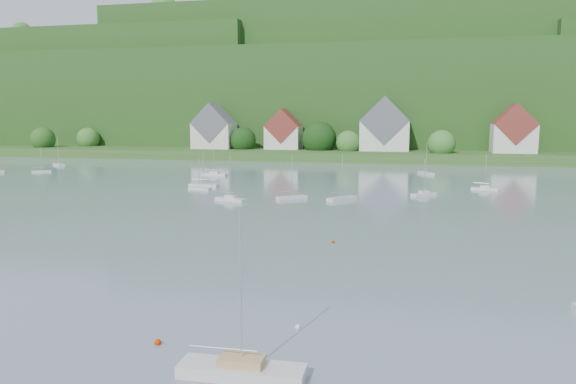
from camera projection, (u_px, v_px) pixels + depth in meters
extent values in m
cube|color=#28501E|center=(372.00, 152.00, 198.01)|extent=(600.00, 60.00, 3.00)
cube|color=#183A12|center=(384.00, 104.00, 267.92)|extent=(620.00, 160.00, 40.00)
cube|color=#183A12|center=(89.00, 97.00, 285.74)|extent=(200.00, 120.00, 52.00)
cube|color=#183A12|center=(406.00, 87.00, 259.79)|extent=(240.00, 130.00, 60.00)
sphere|color=#316826|center=(88.00, 139.00, 212.87)|extent=(8.61, 8.61, 8.61)
sphere|color=#224B16|center=(43.00, 139.00, 204.78)|extent=(9.03, 9.03, 9.03)
sphere|color=#316826|center=(348.00, 143.00, 183.36)|extent=(8.19, 8.19, 8.19)
sphere|color=#316826|center=(221.00, 143.00, 195.44)|extent=(6.49, 6.49, 6.49)
sphere|color=#316826|center=(516.00, 139.00, 179.35)|extent=(12.16, 12.16, 12.16)
sphere|color=#316826|center=(442.00, 144.00, 172.99)|extent=(8.73, 8.73, 8.73)
sphere|color=black|center=(243.00, 140.00, 193.34)|extent=(9.32, 9.32, 9.32)
sphere|color=black|center=(319.00, 139.00, 187.82)|extent=(11.92, 11.92, 11.92)
sphere|color=#316826|center=(107.00, 31.00, 244.89)|extent=(10.52, 10.52, 10.52)
sphere|color=#224B16|center=(210.00, 39.00, 270.56)|extent=(10.29, 10.29, 10.29)
sphere|color=black|center=(16.00, 44.00, 288.85)|extent=(10.31, 10.31, 10.31)
sphere|color=black|center=(7.00, 37.00, 261.75)|extent=(8.14, 8.14, 8.14)
sphere|color=#316826|center=(43.00, 45.00, 290.54)|extent=(7.15, 7.15, 7.15)
sphere|color=black|center=(234.00, 36.00, 255.74)|extent=(7.18, 7.18, 7.18)
sphere|color=#316826|center=(22.00, 32.00, 246.70)|extent=(8.89, 8.89, 8.89)
sphere|color=black|center=(5.00, 43.00, 285.58)|extent=(9.97, 9.97, 9.97)
sphere|color=#224B16|center=(478.00, 7.00, 234.44)|extent=(12.83, 12.83, 12.83)
sphere|color=#316826|center=(289.00, 11.00, 239.54)|extent=(8.18, 8.18, 8.18)
sphere|color=#224B16|center=(389.00, 20.00, 266.64)|extent=(12.73, 12.73, 12.73)
sphere|color=#224B16|center=(523.00, 13.00, 248.93)|extent=(14.65, 14.65, 14.65)
sphere|color=#316826|center=(289.00, 24.00, 272.17)|extent=(7.07, 7.07, 7.07)
sphere|color=black|center=(374.00, 8.00, 232.64)|extent=(8.21, 8.21, 8.21)
sphere|color=#316826|center=(336.00, 18.00, 259.77)|extent=(12.24, 12.24, 12.24)
sphere|color=#316826|center=(164.00, 12.00, 245.52)|extent=(13.65, 13.65, 13.65)
sphere|color=#224B16|center=(576.00, 35.00, 228.34)|extent=(9.78, 9.78, 9.78)
sphere|color=#224B16|center=(298.00, 57.00, 261.21)|extent=(12.01, 12.01, 12.01)
sphere|color=black|center=(377.00, 56.00, 262.90)|extent=(15.72, 15.72, 15.72)
sphere|color=#224B16|center=(408.00, 56.00, 255.69)|extent=(10.54, 10.54, 10.54)
sphere|color=#224B16|center=(60.00, 70.00, 330.14)|extent=(8.18, 8.18, 8.18)
sphere|color=black|center=(77.00, 68.00, 317.59)|extent=(8.74, 8.74, 8.74)
sphere|color=black|center=(28.00, 63.00, 300.55)|extent=(15.38, 15.38, 15.38)
cube|color=beige|center=(214.00, 136.00, 196.68)|extent=(14.00, 10.00, 9.00)
cube|color=#56575E|center=(214.00, 123.00, 196.06)|extent=(14.00, 10.40, 14.00)
cube|color=beige|center=(284.00, 138.00, 193.20)|extent=(12.00, 9.00, 8.00)
cube|color=maroon|center=(284.00, 126.00, 192.65)|extent=(12.00, 9.36, 12.00)
cube|color=beige|center=(385.00, 136.00, 184.43)|extent=(16.00, 11.00, 10.00)
cube|color=#56575E|center=(385.00, 120.00, 183.74)|extent=(16.00, 11.44, 16.00)
cube|color=beige|center=(513.00, 138.00, 173.80)|extent=(13.00, 10.00, 9.00)
cube|color=maroon|center=(514.00, 124.00, 173.18)|extent=(13.00, 10.40, 13.00)
cube|color=silver|center=(242.00, 371.00, 31.13)|extent=(7.26, 2.19, 0.72)
cube|color=tan|center=(242.00, 361.00, 31.05)|extent=(2.56, 1.47, 0.50)
cylinder|color=silver|center=(241.00, 288.00, 30.46)|extent=(0.10, 0.10, 9.02)
cylinder|color=silver|center=(223.00, 348.00, 31.17)|extent=(3.97, 0.18, 0.08)
sphere|color=red|center=(158.00, 344.00, 35.65)|extent=(0.46, 0.46, 0.46)
sphere|color=white|center=(298.00, 328.00, 38.30)|extent=(0.38, 0.38, 0.38)
sphere|color=red|center=(333.00, 243.00, 64.08)|extent=(0.39, 0.39, 0.39)
cube|color=silver|center=(342.00, 199.00, 96.18)|extent=(4.94, 5.71, 0.59)
cylinder|color=silver|center=(342.00, 176.00, 95.63)|extent=(0.10, 0.10, 7.42)
cylinder|color=silver|center=(338.00, 192.00, 95.45)|extent=(2.06, 2.63, 0.08)
cube|color=silver|center=(214.00, 175.00, 134.97)|extent=(6.59, 2.37, 0.65)
cube|color=silver|center=(214.00, 172.00, 134.89)|extent=(2.36, 1.46, 0.50)
cylinder|color=silver|center=(214.00, 157.00, 134.37)|extent=(0.10, 0.10, 8.06)
cylinder|color=silver|center=(211.00, 169.00, 135.09)|extent=(3.54, 0.39, 0.08)
cube|color=silver|center=(42.00, 171.00, 143.51)|extent=(4.67, 3.74, 0.47)
cylinder|color=silver|center=(41.00, 159.00, 143.07)|extent=(0.10, 0.10, 5.92)
cylinder|color=silver|center=(38.00, 167.00, 143.10)|extent=(2.21, 1.52, 0.08)
cube|color=silver|center=(200.00, 189.00, 109.62)|extent=(4.80, 2.03, 0.46)
cylinder|color=silver|center=(199.00, 173.00, 109.19)|extent=(0.10, 0.10, 5.81)
cylinder|color=silver|center=(197.00, 183.00, 109.73)|extent=(2.54, 0.49, 0.08)
cube|color=silver|center=(292.00, 198.00, 97.47)|extent=(5.27, 4.81, 0.56)
cylinder|color=silver|center=(292.00, 176.00, 96.95)|extent=(0.10, 0.10, 6.98)
cylinder|color=silver|center=(288.00, 191.00, 96.92)|extent=(2.39, 2.05, 0.08)
cube|color=silver|center=(424.00, 194.00, 101.52)|extent=(4.77, 4.49, 0.51)
cube|color=silver|center=(424.00, 192.00, 101.45)|extent=(2.01, 1.95, 0.50)
cylinder|color=silver|center=(424.00, 176.00, 101.05)|extent=(0.10, 0.10, 6.41)
cylinder|color=silver|center=(421.00, 188.00, 100.99)|extent=(2.15, 1.94, 0.08)
cube|color=silver|center=(204.00, 185.00, 114.48)|extent=(6.13, 1.75, 0.61)
cylinder|color=silver|center=(203.00, 165.00, 113.91)|extent=(0.10, 0.10, 7.64)
cylinder|color=silver|center=(199.00, 179.00, 114.52)|extent=(3.36, 0.10, 0.08)
cube|color=silver|center=(231.00, 200.00, 95.03)|extent=(6.06, 3.50, 0.59)
cube|color=silver|center=(231.00, 196.00, 94.96)|extent=(2.31, 1.77, 0.50)
cylinder|color=silver|center=(231.00, 177.00, 94.49)|extent=(0.10, 0.10, 7.32)
cylinder|color=silver|center=(227.00, 192.00, 95.33)|extent=(3.06, 1.15, 0.08)
cube|color=silver|center=(485.00, 189.00, 108.89)|extent=(5.38, 2.62, 0.52)
cube|color=silver|center=(485.00, 186.00, 108.82)|extent=(2.00, 1.41, 0.50)
cylinder|color=silver|center=(486.00, 171.00, 108.41)|extent=(0.10, 0.10, 6.48)
cylinder|color=silver|center=(481.00, 183.00, 109.08)|extent=(2.79, 0.74, 0.08)
cube|color=silver|center=(59.00, 165.00, 162.24)|extent=(6.02, 5.36, 0.63)
cylinder|color=silver|center=(58.00, 150.00, 161.65)|extent=(0.10, 0.10, 7.90)
cylinder|color=silver|center=(58.00, 160.00, 162.81)|extent=(2.75, 2.25, 0.08)
cube|color=silver|center=(426.00, 173.00, 138.60)|extent=(4.08, 6.12, 0.60)
cylinder|color=silver|center=(427.00, 157.00, 138.05)|extent=(0.10, 0.10, 7.47)
cylinder|color=silver|center=(425.00, 168.00, 139.30)|extent=(1.49, 3.00, 0.08)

